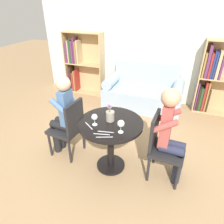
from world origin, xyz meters
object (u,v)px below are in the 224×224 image
Objects in this scene: couch at (143,93)px; person_right at (171,134)px; chair_right at (162,145)px; flower_vase at (110,115)px; chair_left at (69,126)px; wine_glass_left at (94,117)px; person_left at (63,115)px; bookshelf_right at (216,79)px; bookshelf_left at (80,63)px; wine_glass_right at (121,124)px.

person_right is (0.74, -1.90, 0.37)m from couch.
chair_right is 3.60× the size of flower_vase.
chair_left is 6.05× the size of wine_glass_left.
wine_glass_left is (-0.16, -2.11, 0.53)m from couch.
person_right is (1.40, 0.04, 0.19)m from chair_left.
person_left reaches higher than wine_glass_left.
person_left reaches higher than chair_right.
person_left reaches higher than flower_vase.
flower_vase is (0.14, 0.16, -0.02)m from wine_glass_left.
person_left is at bearing 93.70° from person_right.
bookshelf_right is at bearing 56.99° from wine_glass_left.
bookshelf_left reaches higher than person_right.
chair_left is 0.63m from wine_glass_left.
chair_left is 0.94m from wine_glass_right.
bookshelf_left reaches higher than person_left.
chair_right is at bearing -43.08° from bookshelf_left.
chair_left is 1.32m from chair_right.
person_right is (1.49, 0.03, 0.03)m from person_left.
bookshelf_right is 1.62× the size of chair_left.
couch is at bearing 85.62° from wine_glass_left.
person_right reaches higher than chair_left.
person_right reaches higher than wine_glass_right.
chair_left is 0.72m from flower_vase.
bookshelf_left reaches higher than flower_vase.
person_left is at bearing 94.04° from chair_right.
flower_vase reaches higher than chair_right.
couch reaches higher than chair_left.
flower_vase is (1.64, -2.22, 0.10)m from bookshelf_left.
chair_right is 0.72× the size of person_left.
chair_left is at bearing -65.66° from bookshelf_left.
flower_vase is at bearing 48.34° from wine_glass_left.
bookshelf_right is 2.26m from person_right.
bookshelf_left reaches higher than wine_glass_left.
flower_vase is (0.73, -0.02, 0.17)m from person_left.
couch is 1.46m from bookshelf_right.
wine_glass_left is at bearing 105.64° from person_right.
chair_right is (2.31, -2.16, -0.23)m from bookshelf_left.
wine_glass_right is at bearing 81.70° from chair_left.
wine_glass_right is (0.35, -0.04, 0.01)m from wine_glass_left.
person_right is 0.94m from wine_glass_left.
bookshelf_left reaches higher than chair_right.
wine_glass_right is 0.64× the size of flower_vase.
person_left is 0.98m from wine_glass_right.
wine_glass_left is 0.35m from wine_glass_right.
person_left is 1.49m from person_right.
bookshelf_right is 9.80× the size of wine_glass_left.
wine_glass_right is (0.93, -0.22, 0.20)m from person_left.
wine_glass_right is at bearing -116.34° from bookshelf_right.
bookshelf_left reaches higher than chair_left.
flower_vase is (-0.76, -0.05, 0.14)m from person_right.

